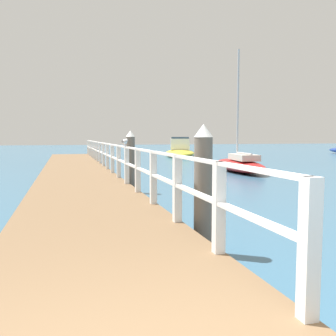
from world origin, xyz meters
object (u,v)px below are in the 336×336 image
Objects in this scene: seagull_foreground at (125,141)px; boat_4 at (180,150)px; dock_piling_near at (203,189)px; boat_5 at (239,164)px; dock_piling_far at (131,162)px.

boat_4 is (8.63, 22.19, -1.09)m from seagull_foreground.
boat_5 is at bearing 61.23° from dock_piling_near.
dock_piling_near reaches higher than boat_4.
boat_5 is (-1.55, -15.25, -0.21)m from boat_4.
boat_5 reaches higher than dock_piling_near.
boat_5 reaches higher than boat_4.
dock_piling_far is 4.49× the size of seagull_foreground.
dock_piling_far is at bearing 90.00° from dock_piling_near.
boat_5 is (7.08, 6.95, -1.30)m from seagull_foreground.
dock_piling_near is 4.49× the size of seagull_foreground.
boat_4 is (8.25, 27.46, -0.43)m from dock_piling_near.
dock_piling_near is 0.26× the size of boat_4.
dock_piling_far is 22.54m from boat_4.
dock_piling_far is 8.84m from boat_5.
dock_piling_near is at bearing -90.00° from dock_piling_far.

